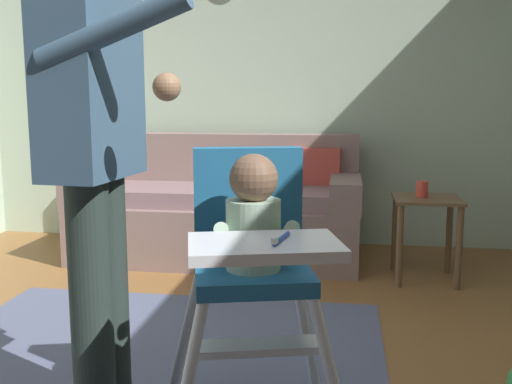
{
  "coord_description": "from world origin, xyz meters",
  "views": [
    {
      "loc": [
        0.65,
        -2.09,
        1.12
      ],
      "look_at": [
        0.34,
        -0.06,
        0.79
      ],
      "focal_mm": 41.41,
      "sensor_mm": 36.0,
      "label": 1
    }
  ],
  "objects_px": {
    "couch": "(221,210)",
    "sippy_cup": "(422,189)",
    "high_chair": "(252,243)",
    "adult_standing": "(96,158)",
    "side_table": "(426,220)"
  },
  "relations": [
    {
      "from": "couch",
      "to": "side_table",
      "type": "relative_size",
      "value": 3.79
    },
    {
      "from": "high_chair",
      "to": "sippy_cup",
      "type": "bearing_deg",
      "value": 143.15
    },
    {
      "from": "sippy_cup",
      "to": "high_chair",
      "type": "bearing_deg",
      "value": -111.77
    },
    {
      "from": "side_table",
      "to": "sippy_cup",
      "type": "relative_size",
      "value": 5.2
    },
    {
      "from": "adult_standing",
      "to": "sippy_cup",
      "type": "height_order",
      "value": "adult_standing"
    },
    {
      "from": "sippy_cup",
      "to": "couch",
      "type": "bearing_deg",
      "value": 164.24
    },
    {
      "from": "couch",
      "to": "side_table",
      "type": "height_order",
      "value": "couch"
    },
    {
      "from": "adult_standing",
      "to": "side_table",
      "type": "bearing_deg",
      "value": 58.57
    },
    {
      "from": "adult_standing",
      "to": "high_chair",
      "type": "bearing_deg",
      "value": 0.21
    },
    {
      "from": "adult_standing",
      "to": "sippy_cup",
      "type": "xyz_separation_m",
      "value": [
        1.28,
        1.85,
        -0.36
      ]
    },
    {
      "from": "couch",
      "to": "high_chair",
      "type": "xyz_separation_m",
      "value": [
        0.59,
        -2.26,
        0.34
      ]
    },
    {
      "from": "couch",
      "to": "adult_standing",
      "type": "bearing_deg",
      "value": 1.62
    },
    {
      "from": "high_chair",
      "to": "side_table",
      "type": "height_order",
      "value": "high_chair"
    },
    {
      "from": "high_chair",
      "to": "adult_standing",
      "type": "distance_m",
      "value": 0.58
    },
    {
      "from": "couch",
      "to": "sippy_cup",
      "type": "distance_m",
      "value": 1.41
    }
  ]
}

